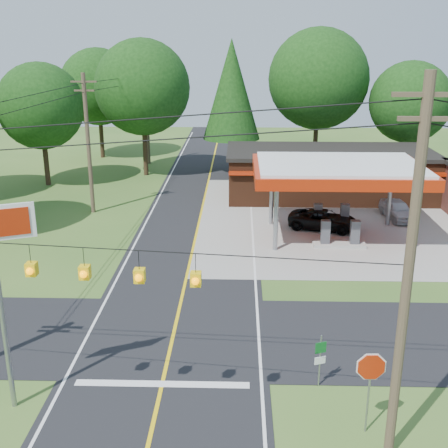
{
  "coord_description": "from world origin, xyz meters",
  "views": [
    {
      "loc": [
        2.82,
        -21.43,
        12.23
      ],
      "look_at": [
        2.0,
        7.0,
        2.8
      ],
      "focal_mm": 45.0,
      "sensor_mm": 36.0,
      "label": 1
    }
  ],
  "objects_px": {
    "sedan_car": "(397,210)",
    "octagonal_stop_sign": "(371,373)",
    "suv_car": "(324,220)",
    "gas_canopy": "(339,173)"
  },
  "relations": [
    {
      "from": "octagonal_stop_sign",
      "to": "sedan_car",
      "type": "bearing_deg",
      "value": 73.01
    },
    {
      "from": "sedan_car",
      "to": "octagonal_stop_sign",
      "type": "distance_m",
      "value": 24.11
    },
    {
      "from": "gas_canopy",
      "to": "octagonal_stop_sign",
      "type": "bearing_deg",
      "value": -96.0
    },
    {
      "from": "gas_canopy",
      "to": "octagonal_stop_sign",
      "type": "distance_m",
      "value": 19.23
    },
    {
      "from": "suv_car",
      "to": "octagonal_stop_sign",
      "type": "distance_m",
      "value": 20.63
    },
    {
      "from": "gas_canopy",
      "to": "octagonal_stop_sign",
      "type": "height_order",
      "value": "gas_canopy"
    },
    {
      "from": "suv_car",
      "to": "octagonal_stop_sign",
      "type": "height_order",
      "value": "octagonal_stop_sign"
    },
    {
      "from": "gas_canopy",
      "to": "suv_car",
      "type": "distance_m",
      "value": 3.94
    },
    {
      "from": "sedan_car",
      "to": "suv_car",
      "type": "bearing_deg",
      "value": -162.93
    },
    {
      "from": "sedan_car",
      "to": "gas_canopy",
      "type": "bearing_deg",
      "value": -148.77
    }
  ]
}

